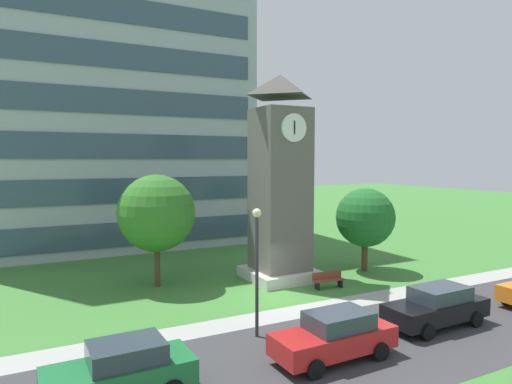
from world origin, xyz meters
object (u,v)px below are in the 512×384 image
Objects in this scene: clock_tower at (280,188)px; parked_car_red at (335,336)px; tree_by_building at (157,213)px; parked_car_black at (437,306)px; tree_streetside at (365,218)px; park_bench at (328,280)px; parked_car_green at (121,370)px; street_lamp at (257,256)px.

parked_car_red is (-3.68, -10.15, -4.53)m from clock_tower.
parked_car_red is at bearing -75.19° from tree_by_building.
parked_car_black is at bearing -51.84° from tree_by_building.
tree_by_building is 1.19× the size of tree_streetside.
clock_tower is 11.71m from parked_car_red.
parked_car_black is (2.11, -9.58, -4.53)m from clock_tower.
park_bench is 10.16m from tree_by_building.
tree_streetside is at bearing 44.77° from parked_car_red.
parked_car_black is at bearing -0.89° from parked_car_green.
street_lamp is 8.08m from parked_car_black.
street_lamp is 1.08× the size of parked_car_black.
park_bench is 0.38× the size of parked_car_black.
tree_by_building reaches higher than street_lamp.
parked_car_green reaches higher than park_bench.
tree_by_building is 1.30× the size of parked_car_black.
clock_tower is at bearing 40.70° from parked_car_green.
tree_by_building is at bearing 128.16° from parked_car_black.
parked_car_red is (3.16, -11.96, -3.24)m from tree_by_building.
tree_by_building is 12.33m from parked_car_green.
clock_tower is at bearing 53.73° from street_lamp.
tree_by_building reaches higher than parked_car_black.
parked_car_black reaches higher than park_bench.
tree_streetside is at bearing -11.76° from tree_by_building.
parked_car_green is (-4.06, -11.19, -3.24)m from tree_by_building.
park_bench is at bearing -63.61° from clock_tower.
parked_car_red is (1.51, -3.08, -2.39)m from street_lamp.
clock_tower is at bearing -14.80° from tree_by_building.
street_lamp is (-5.19, -7.07, -2.13)m from clock_tower.
street_lamp is 1.18× the size of parked_car_green.
parked_car_green is at bearing 179.11° from parked_car_black.
tree_streetside is 1.21× the size of parked_car_green.
tree_streetside is at bearing 67.50° from parked_car_black.
tree_streetside is 13.51m from parked_car_red.
tree_by_building is at bearing 165.20° from clock_tower.
tree_streetside is 18.89m from parked_car_green.
tree_streetside is (12.58, -2.62, -0.70)m from tree_by_building.
tree_streetside reaches higher than parked_car_green.
park_bench is at bearing 27.90° from parked_car_green.
clock_tower is 15.08m from parked_car_green.
parked_car_red is at bearing -109.92° from clock_tower.
park_bench is 8.32m from street_lamp.
clock_tower is at bearing 116.39° from park_bench.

